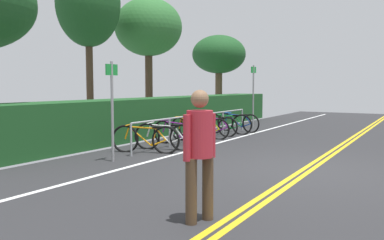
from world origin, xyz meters
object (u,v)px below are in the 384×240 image
object	(u,v)px
bike_rack	(199,120)
tree_extra	(219,55)
pedestrian	(200,147)
sign_post_far	(253,91)
tree_far_right	(148,28)
bicycle_6	(228,124)
tree_mid	(88,4)
bicycle_3	(189,130)
bicycle_5	(214,126)
sign_post_near	(112,101)
bicycle_2	(178,133)
bicycle_1	(165,137)
bicycle_4	(204,128)
bicycle_0	(145,139)
bicycle_7	(238,122)

from	to	relation	value
bike_rack	tree_extra	xyz separation A→B (m)	(8.05, 3.38, 2.62)
pedestrian	sign_post_far	xyz separation A→B (m)	(10.79, 3.64, 0.55)
bike_rack	tree_far_right	distance (m)	5.55
bicycle_6	tree_far_right	distance (m)	5.20
tree_mid	tree_extra	bearing A→B (deg)	-4.74
bicycle_3	tree_mid	size ratio (longest dim) A/B	0.28
tree_far_right	bike_rack	bearing A→B (deg)	-123.55
bicycle_5	sign_post_near	world-z (taller)	sign_post_near
bike_rack	bicycle_2	distance (m)	1.17
bicycle_5	tree_extra	size ratio (longest dim) A/B	0.39
bicycle_5	sign_post_near	size ratio (longest dim) A/B	0.76
bicycle_1	tree_extra	bearing A→B (deg)	19.17
bicycle_5	pedestrian	world-z (taller)	pedestrian
bike_rack	bicycle_2	bearing A→B (deg)	176.88
sign_post_near	tree_far_right	distance (m)	7.91
bicycle_2	tree_far_right	distance (m)	6.25
bicycle_1	bicycle_4	size ratio (longest dim) A/B	0.97
bicycle_4	bicycle_6	distance (m)	1.55
bicycle_4	bicycle_6	size ratio (longest dim) A/B	0.99
bike_rack	bicycle_3	bearing A→B (deg)	164.18
bike_rack	bicycle_4	bearing A→B (deg)	10.27
bike_rack	tree_mid	xyz separation A→B (m)	(-0.43, 4.09, 3.81)
bicycle_0	tree_extra	size ratio (longest dim) A/B	0.40
bicycle_2	bicycle_3	distance (m)	0.73
bicycle_5	pedestrian	xyz separation A→B (m)	(-7.69, -3.79, 0.60)
bicycle_2	pedestrian	bearing A→B (deg)	-145.24
sign_post_far	bicycle_7	bearing A→B (deg)	-179.92
pedestrian	bicycle_0	bearing A→B (deg)	44.08
bicycle_2	pedestrian	distance (m)	6.59
sign_post_near	bicycle_1	bearing A→B (deg)	-1.98
tree_extra	tree_far_right	bearing A→B (deg)	176.80
bicycle_1	bicycle_7	xyz separation A→B (m)	(4.86, 0.09, -0.01)
bicycle_1	bicycle_5	xyz separation A→B (m)	(3.24, 0.25, -0.02)
bike_rack	bicycle_2	size ratio (longest dim) A/B	3.70
bicycle_5	tree_far_right	bearing A→B (deg)	70.37
bicycle_6	bicycle_7	xyz separation A→B (m)	(0.83, -0.01, -0.02)
bicycle_6	tree_extra	size ratio (longest dim) A/B	0.41
bicycle_3	tree_mid	bearing A→B (deg)	90.38
sign_post_near	bicycle_6	bearing A→B (deg)	0.36
bike_rack	bicycle_1	world-z (taller)	bike_rack
bicycle_0	sign_post_far	xyz separation A→B (m)	(6.97, -0.05, 1.13)
sign_post_far	tree_extra	distance (m)	5.40
bicycle_0	tree_extra	distance (m)	11.64
bicycle_6	pedestrian	size ratio (longest dim) A/B	1.07
sign_post_near	sign_post_far	world-z (taller)	sign_post_far
sign_post_far	bicycle_6	bearing A→B (deg)	179.77
bicycle_4	sign_post_far	xyz separation A→B (m)	(3.84, -0.11, 1.14)
pedestrian	sign_post_near	size ratio (longest dim) A/B	0.74
bicycle_3	bicycle_6	distance (m)	2.38
bicycle_0	pedestrian	xyz separation A→B (m)	(-3.81, -3.69, 0.58)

